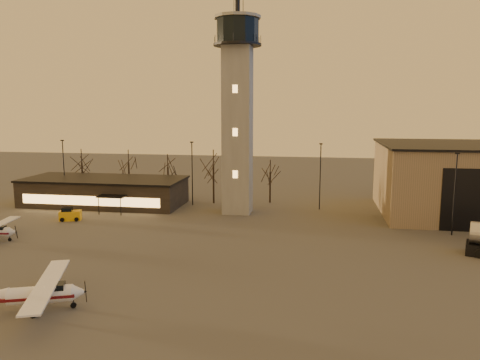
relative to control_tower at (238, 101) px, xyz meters
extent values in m
plane|color=#494643|center=(0.00, -30.00, -16.33)|extent=(220.00, 220.00, 0.00)
cube|color=gray|center=(0.00, 0.00, -4.33)|extent=(4.00, 4.00, 24.00)
cylinder|color=black|center=(0.00, 0.00, 7.82)|extent=(6.80, 6.80, 0.30)
cylinder|color=black|center=(0.00, 0.00, 9.67)|extent=(6.00, 6.00, 3.40)
cylinder|color=gray|center=(0.00, 0.00, 11.57)|extent=(6.60, 6.60, 0.40)
cylinder|color=black|center=(0.00, 0.00, 12.97)|extent=(0.70, 0.70, 2.40)
cube|color=black|center=(-22.00, 2.00, -14.33)|extent=(25.00, 10.00, 4.00)
cube|color=black|center=(-22.00, 2.00, -12.18)|extent=(25.40, 10.40, 0.30)
cube|color=#FFB559|center=(-22.00, -3.02, -14.73)|extent=(22.00, 0.08, 1.40)
cube|color=black|center=(-18.00, -4.00, -13.73)|extent=(4.00, 2.00, 0.20)
cylinder|color=black|center=(-30.00, 4.00, -11.33)|extent=(0.16, 0.16, 10.00)
cube|color=black|center=(-30.00, 4.00, -6.28)|extent=(0.50, 0.25, 0.18)
cylinder|color=black|center=(-8.00, 4.00, -11.33)|extent=(0.16, 0.16, 10.00)
cube|color=black|center=(-8.00, 4.00, -6.28)|extent=(0.50, 0.25, 0.18)
cylinder|color=black|center=(12.00, 4.00, -11.33)|extent=(0.16, 0.16, 10.00)
cube|color=black|center=(12.00, 4.00, -6.28)|extent=(0.50, 0.25, 0.18)
cylinder|color=black|center=(28.00, -8.00, -11.33)|extent=(0.16, 0.16, 10.00)
cube|color=black|center=(28.00, -8.00, -6.28)|extent=(0.50, 0.25, 0.18)
cylinder|color=black|center=(-30.00, 10.00, -13.46)|extent=(0.28, 0.28, 5.74)
cylinder|color=black|center=(-14.00, 10.00, -13.70)|extent=(0.28, 0.28, 5.25)
cylinder|color=black|center=(-5.00, 6.00, -13.25)|extent=(0.28, 0.28, 6.16)
cylinder|color=black|center=(4.00, 8.00, -13.84)|extent=(0.28, 0.28, 4.97)
cylinder|color=black|center=(-22.00, 12.00, -13.53)|extent=(0.28, 0.28, 5.60)
cylinder|color=white|center=(-9.09, -36.00, -15.05)|extent=(4.87, 2.88, 1.33)
cone|color=white|center=(-6.50, -35.04, -15.05)|extent=(1.30, 1.51, 1.27)
cube|color=black|center=(-8.13, -35.65, -14.59)|extent=(1.81, 1.54, 0.72)
cube|color=#5E0D11|center=(-9.28, -36.07, -15.10)|extent=(5.65, 3.20, 0.22)
cube|color=white|center=(-8.61, -35.82, -14.25)|extent=(5.34, 11.08, 0.14)
cone|color=silver|center=(-23.31, -19.34, -15.22)|extent=(0.96, 1.21, 1.10)
cube|color=#EFAA0E|center=(-21.97, -8.73, -15.67)|extent=(3.15, 2.31, 1.32)
cube|color=black|center=(-22.33, -8.84, -14.91)|extent=(1.66, 1.66, 0.75)
camera|label=1|loc=(11.65, -66.99, -0.81)|focal=35.00mm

